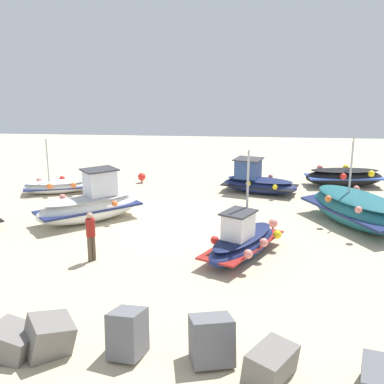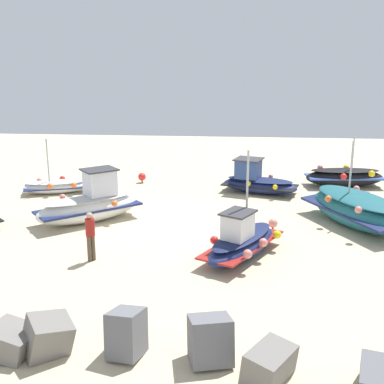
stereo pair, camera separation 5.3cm
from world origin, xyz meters
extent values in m
plane|color=beige|center=(0.00, 0.00, 0.00)|extent=(50.34, 50.34, 0.00)
ellipsoid|color=white|center=(7.28, -4.48, 0.32)|extent=(3.61, 2.22, 0.68)
cube|color=navy|center=(7.28, -4.48, 0.35)|extent=(3.49, 2.20, 0.10)
ellipsoid|color=beige|center=(7.28, -4.48, 0.59)|extent=(3.17, 1.94, 0.14)
cylinder|color=#B7B7BC|center=(7.61, -4.37, 1.77)|extent=(0.08, 0.08, 2.25)
sphere|color=#EA7F75|center=(8.36, -4.86, 0.56)|extent=(0.30, 0.30, 0.30)
sphere|color=orange|center=(7.34, -3.71, 0.57)|extent=(0.30, 0.30, 0.30)
sphere|color=red|center=(7.23, -5.24, 0.60)|extent=(0.30, 0.30, 0.30)
sphere|color=orange|center=(6.21, -4.09, 0.54)|extent=(0.30, 0.30, 0.30)
ellipsoid|color=black|center=(-8.14, -7.31, 0.49)|extent=(4.42, 2.09, 1.03)
cube|color=#2D4C9E|center=(-8.14, -7.31, 0.54)|extent=(4.26, 2.11, 0.13)
ellipsoid|color=black|center=(-8.14, -7.31, 0.91)|extent=(3.89, 1.82, 0.20)
cylinder|color=#B7B7BC|center=(-8.50, -7.34, 1.90)|extent=(0.08, 0.08, 1.83)
sphere|color=yellow|center=(-9.36, -6.46, 0.93)|extent=(0.34, 0.34, 0.34)
sphere|color=yellow|center=(-8.42, -8.30, 0.86)|extent=(0.34, 0.34, 0.34)
sphere|color=red|center=(-7.87, -6.31, 0.78)|extent=(0.34, 0.34, 0.34)
sphere|color=#EA7F75|center=(-6.93, -8.15, 0.85)|extent=(0.34, 0.34, 0.34)
ellipsoid|color=navy|center=(-2.41, 3.21, 0.40)|extent=(3.20, 4.30, 0.83)
cube|color=maroon|center=(-2.41, 3.21, 0.44)|extent=(3.16, 4.17, 0.10)
ellipsoid|color=#151E45|center=(-2.41, 3.21, 0.73)|extent=(2.81, 3.78, 0.16)
cube|color=white|center=(-2.23, 3.53, 1.24)|extent=(1.21, 1.30, 0.89)
cube|color=#333338|center=(-2.23, 3.53, 1.72)|extent=(1.40, 1.51, 0.06)
cylinder|color=#B7B7BC|center=(-2.53, 2.98, 2.29)|extent=(0.08, 0.08, 2.99)
sphere|color=yellow|center=(-3.67, 2.58, 0.61)|extent=(0.31, 0.31, 0.31)
sphere|color=orange|center=(-1.97, 2.31, 0.64)|extent=(0.31, 0.31, 0.31)
sphere|color=#EA7F75|center=(-3.12, 3.60, 0.67)|extent=(0.31, 0.31, 0.31)
sphere|color=red|center=(-1.42, 3.33, 0.60)|extent=(0.31, 0.31, 0.31)
sphere|color=#EA7F75|center=(-2.56, 4.62, 0.65)|extent=(0.31, 0.31, 0.31)
ellipsoid|color=#1E6670|center=(-7.21, -0.55, 0.65)|extent=(4.26, 5.63, 1.43)
cube|color=navy|center=(-7.21, -0.55, 0.72)|extent=(4.17, 5.45, 0.25)
ellipsoid|color=#1A565F|center=(-7.21, -0.55, 1.20)|extent=(3.70, 4.93, 0.33)
cylinder|color=#B7B7BC|center=(-6.96, -1.04, 2.42)|extent=(0.08, 0.08, 2.24)
sphere|color=#EA7F75|center=(-7.58, -2.29, 1.16)|extent=(0.28, 0.28, 0.28)
sphere|color=orange|center=(-6.00, -0.45, 1.17)|extent=(0.28, 0.28, 0.28)
sphere|color=#EA7F75|center=(-6.84, 1.19, 1.21)|extent=(0.28, 0.28, 0.28)
ellipsoid|color=white|center=(4.18, -0.05, 0.55)|extent=(4.60, 4.20, 1.15)
cube|color=navy|center=(4.18, -0.05, 0.61)|extent=(4.48, 4.11, 0.14)
ellipsoid|color=beige|center=(4.18, -0.05, 1.01)|extent=(4.03, 3.68, 0.22)
cube|color=silver|center=(3.73, -0.43, 1.65)|extent=(1.58, 1.55, 1.09)
cube|color=#333338|center=(3.73, -0.43, 2.23)|extent=(1.83, 1.80, 0.06)
sphere|color=#EA7F75|center=(5.38, -0.25, 1.01)|extent=(0.26, 0.26, 0.26)
sphere|color=orange|center=(2.98, 0.14, 0.89)|extent=(0.26, 0.26, 0.26)
ellipsoid|color=navy|center=(-3.40, -5.51, 0.38)|extent=(4.28, 2.80, 0.78)
cube|color=black|center=(-3.40, -5.51, 0.42)|extent=(4.15, 2.81, 0.08)
ellipsoid|color=#151E45|center=(-3.40, -5.51, 0.70)|extent=(3.77, 2.46, 0.14)
cube|color=#2D4784|center=(-2.78, -5.71, 1.25)|extent=(1.49, 1.49, 0.97)
cube|color=#333338|center=(-2.78, -5.71, 1.76)|extent=(1.73, 1.73, 0.06)
sphere|color=yellow|center=(-4.11, -4.30, 0.63)|extent=(0.25, 0.25, 0.25)
sphere|color=#EA7F75|center=(-4.02, -6.28, 0.72)|extent=(0.25, 0.25, 0.25)
sphere|color=yellow|center=(-2.79, -4.73, 0.68)|extent=(0.25, 0.25, 0.25)
sphere|color=red|center=(-2.70, -6.71, 0.61)|extent=(0.25, 0.25, 0.25)
cylinder|color=brown|center=(2.75, 4.07, 0.46)|extent=(0.14, 0.14, 0.91)
cylinder|color=brown|center=(2.86, 4.19, 0.46)|extent=(0.14, 0.14, 0.91)
cylinder|color=maroon|center=(2.81, 4.13, 1.22)|extent=(0.32, 0.32, 0.63)
sphere|color=tan|center=(2.81, 4.13, 1.65)|extent=(0.22, 0.22, 0.22)
cube|color=slate|center=(-5.24, 10.37, 0.31)|extent=(1.18, 1.32, 0.75)
cube|color=slate|center=(-2.93, 10.11, 0.36)|extent=(1.35, 1.46, 0.82)
cube|color=slate|center=(-1.62, 9.54, 0.53)|extent=(1.16, 1.20, 1.20)
cube|color=slate|center=(0.36, 9.45, 0.54)|extent=(0.96, 1.18, 1.27)
cube|color=slate|center=(2.20, 9.61, 0.44)|extent=(1.46, 1.28, 1.20)
cube|color=slate|center=(3.10, 9.63, 0.30)|extent=(1.36, 1.31, 0.89)
cylinder|color=#3F3F42|center=(-3.69, 0.38, 0.06)|extent=(0.08, 0.08, 0.11)
sphere|color=#EA7F75|center=(-3.69, 0.38, 0.30)|extent=(0.38, 0.38, 0.38)
cylinder|color=#3F3F42|center=(3.22, -7.10, 0.06)|extent=(0.08, 0.08, 0.12)
sphere|color=red|center=(3.22, -7.10, 0.35)|extent=(0.45, 0.45, 0.45)
camera|label=1|loc=(-2.05, 19.26, 6.68)|focal=44.90mm
camera|label=2|loc=(-2.10, 19.26, 6.68)|focal=44.90mm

